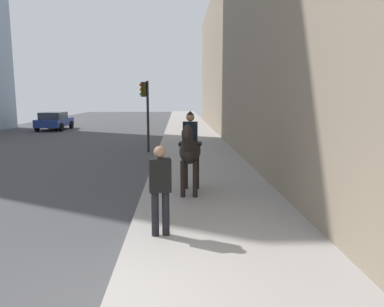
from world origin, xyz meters
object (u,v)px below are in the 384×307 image
Objects in this scene: mounted_horse_near at (190,149)px; pedestrian_greeting at (160,185)px; traffic_light_near_curb at (146,104)px; car_near_lane at (54,121)px.

pedestrian_greeting is (-3.02, 0.65, -0.22)m from mounted_horse_near.
traffic_light_near_curb is at bearing -161.52° from mounted_horse_near.
mounted_horse_near is 8.57m from traffic_light_near_curb.
pedestrian_greeting is 0.40× the size of car_near_lane.
mounted_horse_near reaches higher than pedestrian_greeting.
traffic_light_near_curb reaches higher than pedestrian_greeting.
mounted_horse_near is 23.01m from car_near_lane.
traffic_light_near_curb is (11.33, 1.21, 1.22)m from pedestrian_greeting.
car_near_lane is 14.96m from traffic_light_near_curb.
pedestrian_greeting is at bearing -173.91° from traffic_light_near_curb.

